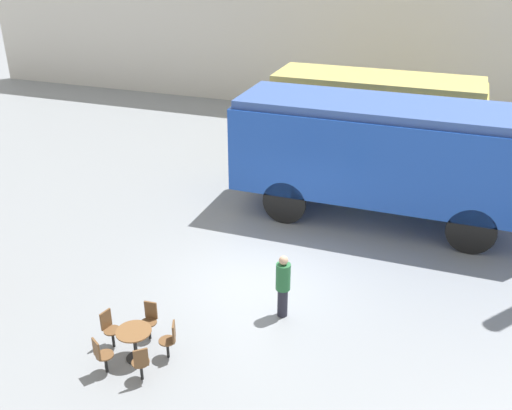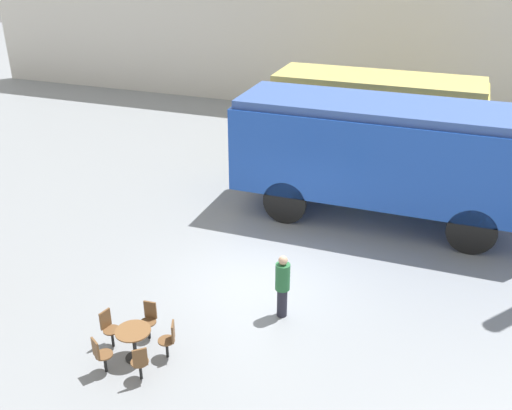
% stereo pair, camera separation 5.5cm
% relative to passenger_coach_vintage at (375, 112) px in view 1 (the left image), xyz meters
% --- Properties ---
extents(ground_plane, '(80.00, 80.00, 0.00)m').
position_rel_passenger_coach_vintage_xyz_m(ground_plane, '(-1.29, -8.81, -2.15)').
color(ground_plane, gray).
extents(backdrop_wall, '(44.00, 0.15, 9.00)m').
position_rel_passenger_coach_vintage_xyz_m(backdrop_wall, '(-1.29, 7.07, 2.35)').
color(backdrop_wall, silver).
rests_on(backdrop_wall, ground_plane).
extents(passenger_coach_vintage, '(7.50, 2.77, 3.48)m').
position_rel_passenger_coach_vintage_xyz_m(passenger_coach_vintage, '(0.00, 0.00, 0.00)').
color(passenger_coach_vintage, '#E0C64C').
rests_on(passenger_coach_vintage, ground_plane).
extents(streamlined_locomotive, '(11.00, 2.87, 3.68)m').
position_rel_passenger_coach_vintage_xyz_m(streamlined_locomotive, '(1.76, -4.20, 0.09)').
color(streamlined_locomotive, blue).
rests_on(streamlined_locomotive, ground_plane).
extents(cafe_table_near, '(0.74, 0.74, 0.72)m').
position_rel_passenger_coach_vintage_xyz_m(cafe_table_near, '(-2.76, -12.58, -1.62)').
color(cafe_table_near, black).
rests_on(cafe_table_near, ground_plane).
extents(cafe_chair_0, '(0.40, 0.41, 0.87)m').
position_rel_passenger_coach_vintage_xyz_m(cafe_chair_0, '(-2.27, -13.14, -1.64)').
color(cafe_chair_0, black).
rests_on(cafe_chair_0, ground_plane).
extents(cafe_chair_1, '(0.39, 0.38, 0.87)m').
position_rel_passenger_coach_vintage_xyz_m(cafe_chair_1, '(-2.07, -12.29, -1.64)').
color(cafe_chair_1, black).
rests_on(cafe_chair_1, ground_plane).
extents(cafe_chair_2, '(0.36, 0.36, 0.87)m').
position_rel_passenger_coach_vintage_xyz_m(cafe_chair_2, '(-2.82, -11.84, -1.64)').
color(cafe_chair_2, black).
rests_on(cafe_chair_2, ground_plane).
extents(cafe_chair_3, '(0.38, 0.36, 0.87)m').
position_rel_passenger_coach_vintage_xyz_m(cafe_chair_3, '(-3.48, -12.40, -1.64)').
color(cafe_chair_3, black).
rests_on(cafe_chair_3, ground_plane).
extents(cafe_chair_4, '(0.39, 0.40, 0.87)m').
position_rel_passenger_coach_vintage_xyz_m(cafe_chair_4, '(-3.14, -13.21, -1.64)').
color(cafe_chair_4, black).
rests_on(cafe_chair_4, ground_plane).
extents(visitor_person, '(0.34, 0.34, 1.60)m').
position_rel_passenger_coach_vintage_xyz_m(visitor_person, '(-0.32, -10.09, -1.29)').
color(visitor_person, '#262633').
rests_on(visitor_person, ground_plane).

